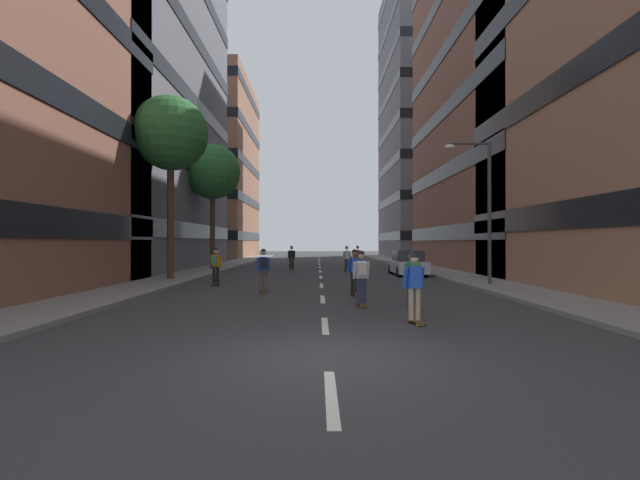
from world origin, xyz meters
name	(u,v)px	position (x,y,z in m)	size (l,w,h in m)	color
ground_plane	(320,272)	(0.00, 22.76, 0.00)	(136.54, 136.54, 0.00)	#333335
sidewalk_left	(215,268)	(-7.93, 25.60, 0.07)	(2.70, 62.58, 0.14)	gray
sidewalk_right	(425,268)	(7.93, 25.60, 0.07)	(2.70, 62.58, 0.14)	gray
lane_markings	(320,271)	(0.00, 23.00, 0.00)	(0.16, 52.20, 0.01)	silver
building_left_mid	(111,76)	(-15.57, 25.22, 14.42)	(12.69, 23.09, 28.67)	slate
building_left_far	(203,169)	(-15.57, 51.86, 11.82)	(12.69, 18.65, 23.46)	#9E6B51
building_right_mid	(528,86)	(15.57, 25.22, 13.71)	(12.69, 21.84, 27.25)	brown
building_right_far	(434,118)	(15.57, 51.86, 18.79)	(12.69, 18.45, 37.40)	slate
parked_car_near	(408,264)	(5.38, 19.50, 0.70)	(1.82, 4.40, 1.52)	silver
street_tree_near	(213,172)	(-7.93, 24.85, 7.20)	(4.07, 4.07, 9.14)	#4C3823
street_tree_mid	(171,134)	(-7.93, 15.50, 7.73)	(3.91, 3.91, 9.61)	#4C3823
streetlamp_right	(481,196)	(7.29, 12.27, 4.14)	(2.13, 0.30, 6.50)	#3F3F44
skater_0	(358,256)	(2.87, 25.82, 1.02)	(0.56, 0.92, 1.78)	brown
skater_1	(414,284)	(2.25, 3.23, 0.98)	(0.57, 0.92, 1.78)	brown
skater_2	(263,267)	(-2.40, 10.28, 1.02)	(0.57, 0.92, 1.78)	brown
skater_3	(361,275)	(1.21, 6.23, 1.02)	(0.54, 0.91, 1.78)	brown
skater_4	(292,257)	(-2.05, 24.04, 0.98)	(0.57, 0.92, 1.78)	brown
skater_5	(413,276)	(2.73, 5.63, 1.02)	(0.55, 0.92, 1.78)	brown
skater_6	(355,270)	(1.23, 8.97, 0.98)	(0.57, 0.92, 1.78)	brown
skater_7	(216,264)	(-4.99, 13.01, 1.02)	(0.57, 0.92, 1.78)	brown
skater_8	(347,258)	(1.82, 22.54, 0.98)	(0.57, 0.92, 1.78)	brown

